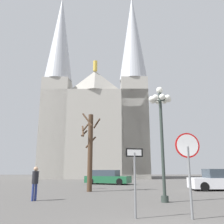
% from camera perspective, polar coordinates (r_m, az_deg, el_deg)
% --- Properties ---
extents(cathedral, '(18.02, 11.24, 33.84)m').
position_cam_1_polar(cathedral, '(41.88, -3.84, -0.59)').
color(cathedral, '#ADA89E').
rests_on(cathedral, ground).
extents(stop_sign, '(0.84, 0.08, 2.75)m').
position_cam_1_polar(stop_sign, '(8.54, 17.67, -10.12)').
color(stop_sign, slate).
rests_on(stop_sign, ground).
extents(one_way_arrow_sign, '(0.60, 0.14, 2.24)m').
position_cam_1_polar(one_way_arrow_sign, '(8.31, 5.44, -14.14)').
color(one_way_arrow_sign, slate).
rests_on(one_way_arrow_sign, ground).
extents(street_lamp, '(1.20, 1.20, 5.77)m').
position_cam_1_polar(street_lamp, '(12.54, 11.59, -1.80)').
color(street_lamp, '#2D3833').
rests_on(street_lamp, ground).
extents(bare_tree, '(1.44, 1.40, 5.57)m').
position_cam_1_polar(bare_tree, '(17.59, -5.30, -8.68)').
color(bare_tree, '#473323').
rests_on(bare_tree, ground).
extents(parked_car_near_green, '(4.89, 3.47, 1.42)m').
position_cam_1_polar(parked_car_near_green, '(25.57, -1.10, -15.31)').
color(parked_car_near_green, '#1E5B38').
rests_on(parked_car_near_green, ground).
extents(parked_car_far_white, '(4.41, 1.91, 1.54)m').
position_cam_1_polar(parked_car_far_white, '(20.12, 24.41, -14.58)').
color(parked_car_far_white, silver).
rests_on(parked_car_far_white, ground).
extents(pedestrian_walking, '(0.32, 0.32, 1.57)m').
position_cam_1_polar(pedestrian_walking, '(19.99, -5.40, -15.03)').
color(pedestrian_walking, black).
rests_on(pedestrian_walking, ground).
extents(pedestrian_standing, '(0.32, 0.32, 1.66)m').
position_cam_1_polar(pedestrian_standing, '(13.17, -17.82, -15.14)').
color(pedestrian_standing, navy).
rests_on(pedestrian_standing, ground).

